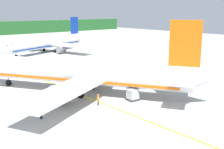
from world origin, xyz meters
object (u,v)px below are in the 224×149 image
object	(u,v)px
crew_marshaller	(26,101)
crew_loader_right	(98,99)
airliner_foreground	(82,73)
airliner_mid_apron	(47,43)
cargo_container_near	(132,94)
crew_loader_left	(41,111)

from	to	relation	value
crew_marshaller	crew_loader_right	size ratio (longest dim) A/B	1.08
airliner_foreground	crew_marshaller	distance (m)	10.49
airliner_mid_apron	crew_marshaller	world-z (taller)	airliner_mid_apron
airliner_foreground	airliner_mid_apron	distance (m)	48.04
cargo_container_near	crew_loader_right	size ratio (longest dim) A/B	1.16
cargo_container_near	crew_loader_left	world-z (taller)	cargo_container_near
airliner_foreground	crew_marshaller	world-z (taller)	airliner_foreground
crew_marshaller	crew_loader_right	distance (m)	9.93
airliner_foreground	crew_loader_right	distance (m)	7.27
airliner_foreground	airliner_mid_apron	size ratio (longest dim) A/B	1.02
airliner_mid_apron	cargo_container_near	size ratio (longest dim) A/B	18.82
crew_loader_right	airliner_mid_apron	bearing A→B (deg)	69.51
airliner_mid_apron	crew_loader_left	xyz separation A→B (m)	(-27.76, -50.90, -2.01)
airliner_foreground	crew_marshaller	size ratio (longest dim) A/B	20.76
cargo_container_near	crew_marshaller	xyz separation A→B (m)	(-13.67, 6.84, 0.15)
cargo_container_near	crew_loader_right	bearing A→B (deg)	164.00
airliner_mid_apron	crew_loader_right	world-z (taller)	airliner_mid_apron
airliner_foreground	airliner_mid_apron	world-z (taller)	airliner_foreground
airliner_mid_apron	crew_loader_right	size ratio (longest dim) A/B	21.86
airliner_mid_apron	crew_marshaller	bearing A→B (deg)	-120.91
cargo_container_near	airliner_foreground	bearing A→B (deg)	113.44
airliner_mid_apron	crew_loader_left	bearing A→B (deg)	-118.61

